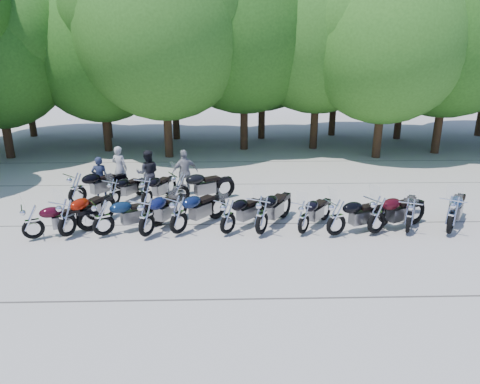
{
  "coord_description": "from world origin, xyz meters",
  "views": [
    {
      "loc": [
        -0.34,
        -11.45,
        5.28
      ],
      "look_at": [
        0.0,
        1.5,
        1.1
      ],
      "focal_mm": 32.0,
      "sensor_mm": 36.0,
      "label": 1
    }
  ],
  "objects_px": {
    "motorcycle_3": "(146,216)",
    "motorcycle_11": "(452,214)",
    "motorcycle_5": "(228,216)",
    "motorcycle_12": "(77,188)",
    "motorcycle_8": "(337,217)",
    "motorcycle_2": "(103,217)",
    "motorcycle_15": "(180,187)",
    "motorcycle_7": "(304,216)",
    "motorcycle_14": "(146,191)",
    "motorcycle_10": "(409,215)",
    "motorcycle_4": "(178,214)",
    "motorcycle_6": "(262,214)",
    "rider_3": "(120,168)",
    "motorcycle_13": "(114,191)",
    "motorcycle_1": "(66,217)",
    "rider_1": "(148,173)",
    "rider_2": "(185,173)",
    "rider_0": "(100,178)",
    "motorcycle_9": "(377,214)",
    "motorcycle_0": "(32,221)"
  },
  "relations": [
    {
      "from": "motorcycle_3",
      "to": "motorcycle_11",
      "type": "xyz_separation_m",
      "value": [
        9.17,
        -0.04,
        -0.01
      ]
    },
    {
      "from": "motorcycle_5",
      "to": "motorcycle_12",
      "type": "xyz_separation_m",
      "value": [
        -5.43,
        2.74,
        0.06
      ]
    },
    {
      "from": "motorcycle_5",
      "to": "motorcycle_8",
      "type": "distance_m",
      "value": 3.26
    },
    {
      "from": "motorcycle_2",
      "to": "motorcycle_15",
      "type": "distance_m",
      "value": 3.4
    },
    {
      "from": "motorcycle_7",
      "to": "motorcycle_14",
      "type": "height_order",
      "value": "motorcycle_14"
    },
    {
      "from": "motorcycle_8",
      "to": "motorcycle_10",
      "type": "height_order",
      "value": "motorcycle_8"
    },
    {
      "from": "motorcycle_4",
      "to": "motorcycle_5",
      "type": "height_order",
      "value": "motorcycle_4"
    },
    {
      "from": "motorcycle_6",
      "to": "rider_3",
      "type": "distance_m",
      "value": 7.32
    },
    {
      "from": "motorcycle_2",
      "to": "motorcycle_13",
      "type": "distance_m",
      "value": 2.8
    },
    {
      "from": "motorcycle_3",
      "to": "motorcycle_14",
      "type": "height_order",
      "value": "motorcycle_3"
    },
    {
      "from": "motorcycle_7",
      "to": "rider_3",
      "type": "relative_size",
      "value": 1.21
    },
    {
      "from": "motorcycle_10",
      "to": "motorcycle_1",
      "type": "bearing_deg",
      "value": 24.76
    },
    {
      "from": "motorcycle_8",
      "to": "motorcycle_12",
      "type": "xyz_separation_m",
      "value": [
        -8.68,
        2.98,
        0.04
      ]
    },
    {
      "from": "motorcycle_3",
      "to": "motorcycle_2",
      "type": "bearing_deg",
      "value": 22.42
    },
    {
      "from": "motorcycle_12",
      "to": "motorcycle_1",
      "type": "bearing_deg",
      "value": 143.92
    },
    {
      "from": "motorcycle_10",
      "to": "rider_1",
      "type": "height_order",
      "value": "rider_1"
    },
    {
      "from": "motorcycle_11",
      "to": "rider_3",
      "type": "bearing_deg",
      "value": 10.87
    },
    {
      "from": "motorcycle_14",
      "to": "rider_2",
      "type": "relative_size",
      "value": 1.24
    },
    {
      "from": "motorcycle_14",
      "to": "motorcycle_6",
      "type": "bearing_deg",
      "value": 169.79
    },
    {
      "from": "motorcycle_12",
      "to": "motorcycle_5",
      "type": "bearing_deg",
      "value": -165.57
    },
    {
      "from": "motorcycle_13",
      "to": "motorcycle_12",
      "type": "bearing_deg",
      "value": 27.4
    },
    {
      "from": "motorcycle_11",
      "to": "motorcycle_15",
      "type": "distance_m",
      "value": 8.94
    },
    {
      "from": "rider_0",
      "to": "rider_3",
      "type": "xyz_separation_m",
      "value": [
        0.46,
        1.19,
        0.07
      ]
    },
    {
      "from": "motorcycle_8",
      "to": "motorcycle_13",
      "type": "xyz_separation_m",
      "value": [
        -7.36,
        2.95,
        -0.09
      ]
    },
    {
      "from": "motorcycle_8",
      "to": "motorcycle_11",
      "type": "xyz_separation_m",
      "value": [
        3.5,
        0.04,
        0.03
      ]
    },
    {
      "from": "rider_3",
      "to": "motorcycle_8",
      "type": "bearing_deg",
      "value": 167.29
    },
    {
      "from": "motorcycle_1",
      "to": "motorcycle_13",
      "type": "xyz_separation_m",
      "value": [
        0.68,
        2.79,
        -0.11
      ]
    },
    {
      "from": "motorcycle_2",
      "to": "motorcycle_9",
      "type": "relative_size",
      "value": 0.94
    },
    {
      "from": "motorcycle_7",
      "to": "motorcycle_15",
      "type": "distance_m",
      "value": 4.86
    },
    {
      "from": "rider_0",
      "to": "rider_3",
      "type": "bearing_deg",
      "value": -120.6
    },
    {
      "from": "motorcycle_14",
      "to": "rider_2",
      "type": "distance_m",
      "value": 1.97
    },
    {
      "from": "motorcycle_8",
      "to": "motorcycle_11",
      "type": "bearing_deg",
      "value": -112.44
    },
    {
      "from": "motorcycle_6",
      "to": "motorcycle_10",
      "type": "height_order",
      "value": "motorcycle_6"
    },
    {
      "from": "motorcycle_6",
      "to": "motorcycle_11",
      "type": "bearing_deg",
      "value": -151.58
    },
    {
      "from": "motorcycle_8",
      "to": "motorcycle_15",
      "type": "height_order",
      "value": "motorcycle_15"
    },
    {
      "from": "motorcycle_13",
      "to": "motorcycle_14",
      "type": "relative_size",
      "value": 0.91
    },
    {
      "from": "motorcycle_15",
      "to": "motorcycle_6",
      "type": "bearing_deg",
      "value": -164.23
    },
    {
      "from": "motorcycle_7",
      "to": "motorcycle_11",
      "type": "height_order",
      "value": "motorcycle_11"
    },
    {
      "from": "motorcycle_6",
      "to": "rider_3",
      "type": "bearing_deg",
      "value": -12.84
    },
    {
      "from": "motorcycle_9",
      "to": "motorcycle_11",
      "type": "bearing_deg",
      "value": -121.02
    },
    {
      "from": "motorcycle_14",
      "to": "motorcycle_3",
      "type": "bearing_deg",
      "value": 123.49
    },
    {
      "from": "motorcycle_5",
      "to": "motorcycle_9",
      "type": "height_order",
      "value": "motorcycle_9"
    },
    {
      "from": "motorcycle_6",
      "to": "motorcycle_10",
      "type": "distance_m",
      "value": 4.5
    },
    {
      "from": "motorcycle_2",
      "to": "rider_2",
      "type": "xyz_separation_m",
      "value": [
        2.06,
        4.08,
        0.25
      ]
    },
    {
      "from": "motorcycle_0",
      "to": "rider_0",
      "type": "relative_size",
      "value": 1.33
    },
    {
      "from": "motorcycle_1",
      "to": "motorcycle_6",
      "type": "height_order",
      "value": "motorcycle_6"
    },
    {
      "from": "motorcycle_1",
      "to": "motorcycle_3",
      "type": "relative_size",
      "value": 0.97
    },
    {
      "from": "motorcycle_6",
      "to": "motorcycle_8",
      "type": "bearing_deg",
      "value": -154.32
    },
    {
      "from": "motorcycle_8",
      "to": "motorcycle_10",
      "type": "xyz_separation_m",
      "value": [
        2.27,
        0.17,
        -0.04
      ]
    },
    {
      "from": "motorcycle_14",
      "to": "motorcycle_8",
      "type": "bearing_deg",
      "value": 179.21
    }
  ]
}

